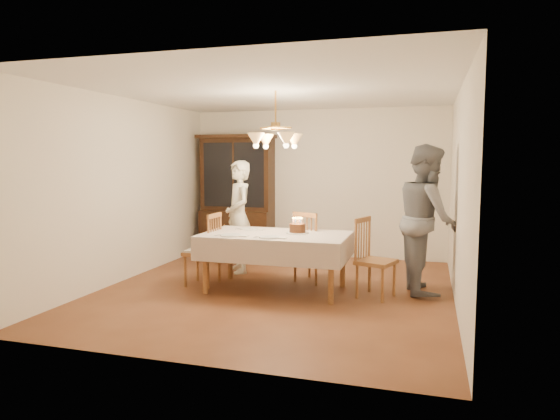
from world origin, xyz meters
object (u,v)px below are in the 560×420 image
(dining_table, at_px, (276,239))
(elderly_woman, at_px, (239,217))
(chair_far_side, at_px, (312,251))
(birthday_cake, at_px, (297,229))
(china_hutch, at_px, (237,197))

(dining_table, distance_m, elderly_woman, 1.24)
(dining_table, height_order, chair_far_side, chair_far_side)
(chair_far_side, distance_m, elderly_woman, 1.31)
(chair_far_side, distance_m, birthday_cake, 0.63)
(dining_table, height_order, elderly_woman, elderly_woman)
(china_hutch, bearing_deg, dining_table, -57.70)
(chair_far_side, height_order, elderly_woman, elderly_woman)
(china_hutch, xyz_separation_m, elderly_woman, (0.57, -1.38, -0.19))
(china_hutch, height_order, elderly_woman, china_hutch)
(china_hutch, distance_m, birthday_cake, 2.75)
(birthday_cake, bearing_deg, china_hutch, 128.17)
(china_hutch, height_order, chair_far_side, china_hutch)
(dining_table, xyz_separation_m, birthday_cake, (0.27, 0.10, 0.14))
(chair_far_side, xyz_separation_m, elderly_woman, (-1.21, 0.28, 0.41))
(dining_table, relative_size, chair_far_side, 1.90)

